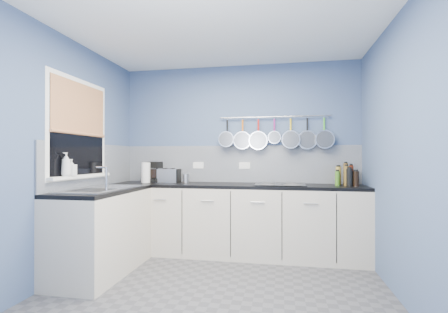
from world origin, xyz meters
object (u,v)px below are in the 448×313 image
(soap_bottle_a, at_px, (66,164))
(coffee_maker, at_px, (155,172))
(soap_bottle_b, at_px, (71,167))
(hob, at_px, (280,184))
(canister, at_px, (186,178))
(paper_towel, at_px, (146,173))
(toaster, at_px, (169,176))

(soap_bottle_a, bearing_deg, coffee_maker, 71.83)
(soap_bottle_a, relative_size, soap_bottle_b, 1.39)
(coffee_maker, relative_size, hob, 0.46)
(soap_bottle_a, relative_size, canister, 2.07)
(soap_bottle_b, distance_m, hob, 2.38)
(paper_towel, height_order, toaster, paper_towel)
(soap_bottle_a, height_order, paper_towel, soap_bottle_a)
(soap_bottle_b, relative_size, canister, 1.49)
(canister, bearing_deg, soap_bottle_b, -125.91)
(hob, bearing_deg, soap_bottle_a, -151.25)
(hob, bearing_deg, coffee_maker, 176.58)
(soap_bottle_b, distance_m, coffee_maker, 1.25)
(soap_bottle_a, distance_m, paper_towel, 1.22)
(paper_towel, bearing_deg, toaster, 21.45)
(soap_bottle_a, height_order, toaster, soap_bottle_a)
(soap_bottle_b, xyz_separation_m, coffee_maker, (0.41, 1.18, -0.10))
(toaster, relative_size, hob, 0.47)
(soap_bottle_a, relative_size, toaster, 0.84)
(toaster, bearing_deg, soap_bottle_b, -118.05)
(soap_bottle_a, relative_size, paper_towel, 0.88)
(paper_towel, bearing_deg, soap_bottle_a, -105.36)
(toaster, relative_size, canister, 2.47)
(coffee_maker, xyz_separation_m, hob, (1.69, -0.10, -0.13))
(soap_bottle_b, bearing_deg, soap_bottle_a, -90.00)
(canister, bearing_deg, soap_bottle_a, -124.11)
(soap_bottle_b, bearing_deg, hob, 27.01)
(toaster, height_order, canister, toaster)
(coffee_maker, distance_m, hob, 1.70)
(coffee_maker, bearing_deg, toaster, 23.12)
(soap_bottle_a, xyz_separation_m, hob, (2.11, 1.16, -0.26))
(soap_bottle_b, xyz_separation_m, hob, (2.11, 1.07, -0.23))
(toaster, xyz_separation_m, canister, (0.25, -0.02, -0.03))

